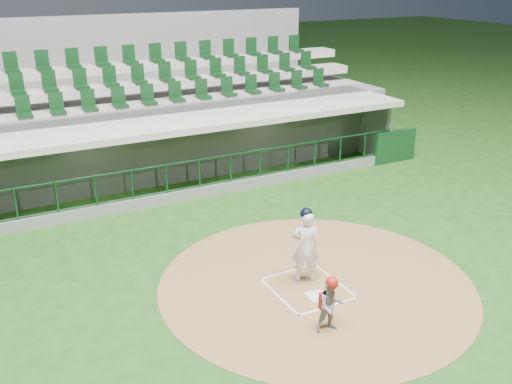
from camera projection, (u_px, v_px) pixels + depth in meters
ground at (300, 283)px, 13.10m from camera, size 120.00×120.00×0.00m
dirt_circle at (316, 283)px, 13.07m from camera, size 7.20×7.20×0.01m
home_plate at (317, 296)px, 12.52m from camera, size 0.43×0.43×0.02m
batter_box_chalk at (307, 288)px, 12.85m from camera, size 1.55×1.80×0.01m
dugout_structure at (179, 153)px, 19.21m from camera, size 16.40×3.70×3.00m
seating_deck at (148, 119)px, 21.57m from camera, size 17.00×6.72×5.15m
batter at (305, 245)px, 12.87m from camera, size 0.91×0.95×1.80m
catcher at (331, 304)px, 11.16m from camera, size 0.61×0.52×1.19m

